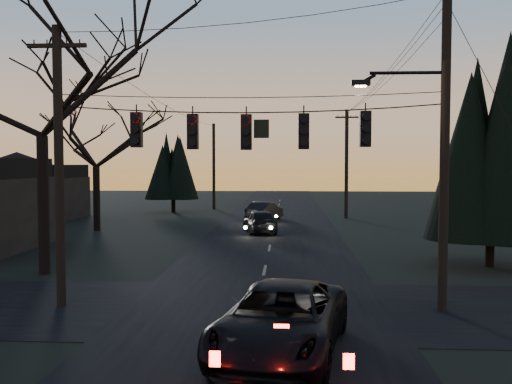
# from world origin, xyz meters

# --- Properties ---
(main_road) EXTENTS (8.00, 120.00, 0.02)m
(main_road) POSITION_xyz_m (0.00, 20.00, 0.01)
(main_road) COLOR black
(main_road) RESTS_ON ground
(cross_road) EXTENTS (60.00, 7.00, 0.02)m
(cross_road) POSITION_xyz_m (0.00, 10.00, 0.01)
(cross_road) COLOR black
(cross_road) RESTS_ON ground
(utility_pole_right) EXTENTS (5.00, 0.30, 10.00)m
(utility_pole_right) POSITION_xyz_m (5.50, 10.00, 0.00)
(utility_pole_right) COLOR black
(utility_pole_right) RESTS_ON ground
(utility_pole_left) EXTENTS (1.80, 0.30, 8.50)m
(utility_pole_left) POSITION_xyz_m (-6.00, 10.00, 0.00)
(utility_pole_left) COLOR black
(utility_pole_left) RESTS_ON ground
(utility_pole_far_r) EXTENTS (1.80, 0.30, 8.50)m
(utility_pole_far_r) POSITION_xyz_m (5.50, 38.00, 0.00)
(utility_pole_far_r) COLOR black
(utility_pole_far_r) RESTS_ON ground
(utility_pole_far_l) EXTENTS (0.30, 0.30, 8.00)m
(utility_pole_far_l) POSITION_xyz_m (-6.00, 46.00, 0.00)
(utility_pole_far_l) COLOR black
(utility_pole_far_l) RESTS_ON ground
(span_signal_assembly) EXTENTS (11.50, 0.44, 1.47)m
(span_signal_assembly) POSITION_xyz_m (-0.24, 10.00, 5.34)
(span_signal_assembly) COLOR black
(span_signal_assembly) RESTS_ON ground
(bare_tree_left) EXTENTS (10.30, 10.30, 10.86)m
(bare_tree_left) POSITION_xyz_m (-8.64, 14.84, 7.59)
(bare_tree_left) COLOR black
(bare_tree_left) RESTS_ON ground
(evergreen_right) EXTENTS (4.45, 4.45, 8.73)m
(evergreen_right) POSITION_xyz_m (9.45, 17.44, 4.96)
(evergreen_right) COLOR black
(evergreen_right) RESTS_ON ground
(bare_tree_dist) EXTENTS (7.52, 7.52, 8.23)m
(bare_tree_dist) POSITION_xyz_m (-11.38, 29.04, 5.75)
(bare_tree_dist) COLOR black
(bare_tree_dist) RESTS_ON ground
(evergreen_dist) EXTENTS (3.30, 3.30, 6.27)m
(evergreen_dist) POSITION_xyz_m (-9.15, 42.63, 3.73)
(evergreen_dist) COLOR black
(evergreen_dist) RESTS_ON ground
(house_left_far) EXTENTS (9.00, 7.00, 5.20)m
(house_left_far) POSITION_xyz_m (-20.00, 36.00, 2.60)
(house_left_far) COLOR black
(house_left_far) RESTS_ON ground
(suv_near) EXTENTS (3.60, 6.01, 1.56)m
(suv_near) POSITION_xyz_m (0.80, 5.94, 0.78)
(suv_near) COLOR black
(suv_near) RESTS_ON ground
(sedan_oncoming_a) EXTENTS (2.56, 4.57, 1.47)m
(sedan_oncoming_a) POSITION_xyz_m (-0.80, 28.33, 0.73)
(sedan_oncoming_a) COLOR black
(sedan_oncoming_a) RESTS_ON ground
(sedan_oncoming_b) EXTENTS (2.82, 4.55, 1.42)m
(sedan_oncoming_b) POSITION_xyz_m (-0.80, 35.69, 0.71)
(sedan_oncoming_b) COLOR black
(sedan_oncoming_b) RESTS_ON ground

